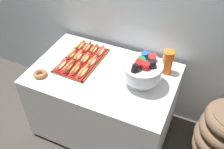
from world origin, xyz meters
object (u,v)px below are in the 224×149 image
object	(u,v)px
hot_dog_4	(71,55)
cup_stack	(167,62)
buffet_table	(104,101)
donut	(40,74)
hot_dog_5	(78,57)
hot_dog_10	(93,50)
hot_dog_3	(83,72)
punch_bowl	(143,70)
hot_dog_11	(100,52)
serving_tray	(82,61)
hot_dog_2	(75,70)
hot_dog_1	(68,67)
hot_dog_8	(80,46)
hot_dog_9	(87,48)
hot_dog_7	(92,62)
hot_dog_0	(61,65)
hot_dog_6	(85,59)
floor_vase	(224,134)

from	to	relation	value
hot_dog_4	cup_stack	size ratio (longest dim) A/B	0.73
buffet_table	donut	size ratio (longest dim) A/B	10.48
hot_dog_4	hot_dog_5	bearing A→B (deg)	-1.27
hot_dog_10	cup_stack	distance (m)	0.72
hot_dog_3	punch_bowl	size ratio (longest dim) A/B	0.55
hot_dog_11	punch_bowl	xyz separation A→B (m)	(0.49, -0.22, 0.13)
serving_tray	punch_bowl	xyz separation A→B (m)	(0.61, -0.06, 0.15)
hot_dog_11	cup_stack	distance (m)	0.64
punch_bowl	hot_dog_2	bearing A→B (deg)	-169.67
hot_dog_2	punch_bowl	xyz separation A→B (m)	(0.57, 0.10, 0.12)
hot_dog_1	hot_dog_8	xyz separation A→B (m)	(-0.07, 0.33, -0.00)
hot_dog_8	hot_dog_9	size ratio (longest dim) A/B	0.97
serving_tray	hot_dog_7	bearing A→B (deg)	-1.27
serving_tray	hot_dog_10	world-z (taller)	hot_dog_10
hot_dog_0	hot_dog_1	xyz separation A→B (m)	(0.07, -0.00, 0.00)
hot_dog_5	hot_dog_8	world-z (taller)	hot_dog_5
hot_dog_1	buffet_table	bearing A→B (deg)	17.16
serving_tray	hot_dog_0	xyz separation A→B (m)	(-0.12, -0.16, 0.03)
buffet_table	hot_dog_3	distance (m)	0.43
hot_dog_9	hot_dog_10	xyz separation A→B (m)	(0.07, -0.00, -0.00)
hot_dog_0	hot_dog_3	bearing A→B (deg)	-1.27
buffet_table	hot_dog_2	xyz separation A→B (m)	(-0.22, -0.09, 0.40)
hot_dog_5	hot_dog_10	bearing A→B (deg)	64.29
hot_dog_6	hot_dog_7	size ratio (longest dim) A/B	1.02
hot_dog_6	hot_dog_0	bearing A→B (deg)	-133.54
floor_vase	hot_dog_4	world-z (taller)	floor_vase
floor_vase	serving_tray	size ratio (longest dim) A/B	2.09
hot_dog_8	hot_dog_11	xyz separation A→B (m)	(0.22, -0.00, -0.00)
hot_dog_8	hot_dog_2	bearing A→B (deg)	-66.82
donut	hot_dog_9	bearing A→B (deg)	68.34
hot_dog_6	donut	distance (m)	0.42
hot_dog_9	hot_dog_4	bearing A→B (deg)	-115.71
floor_vase	hot_dog_10	xyz separation A→B (m)	(-1.36, 0.04, 0.53)
hot_dog_7	hot_dog_11	distance (m)	0.17
floor_vase	hot_dog_3	world-z (taller)	floor_vase
hot_dog_5	hot_dog_1	bearing A→B (deg)	-91.27
hot_dog_3	hot_dog_6	bearing A→B (deg)	113.18
hot_dog_8	hot_dog_11	distance (m)	0.23
hot_dog_11	hot_dog_4	bearing A→B (deg)	-145.01
floor_vase	hot_dog_7	world-z (taller)	floor_vase
hot_dog_7	hot_dog_10	size ratio (longest dim) A/B	0.97
hot_dog_1	hot_dog_11	bearing A→B (deg)	64.29
buffet_table	punch_bowl	size ratio (longest dim) A/B	3.89
buffet_table	hot_dog_2	bearing A→B (deg)	-157.24
serving_tray	hot_dog_1	bearing A→B (deg)	-104.07
hot_dog_3	hot_dog_5	bearing A→B (deg)	131.01
hot_dog_2	cup_stack	distance (m)	0.80
hot_dog_0	punch_bowl	distance (m)	0.74
hot_dog_0	punch_bowl	bearing A→B (deg)	7.97
buffet_table	hot_dog_11	xyz separation A→B (m)	(-0.14, 0.23, 0.39)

